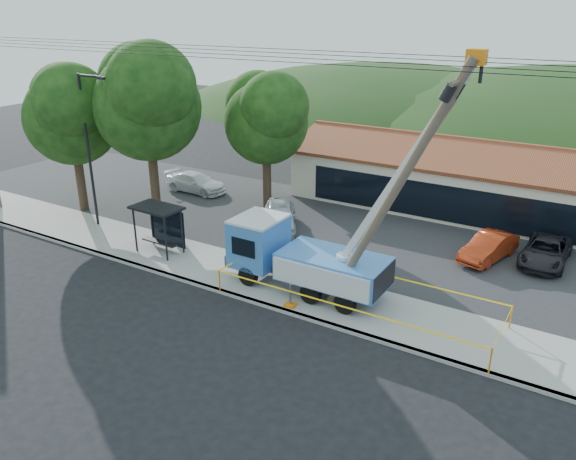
% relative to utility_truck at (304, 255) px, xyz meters
% --- Properties ---
extents(ground, '(120.00, 120.00, 0.00)m').
position_rel_utility_truck_xyz_m(ground, '(-0.73, -4.30, -1.84)').
color(ground, black).
rests_on(ground, ground).
extents(curb, '(60.00, 0.25, 0.15)m').
position_rel_utility_truck_xyz_m(curb, '(-0.73, -2.20, -1.76)').
color(curb, '#9A9890').
rests_on(curb, ground).
extents(sidewalk, '(60.00, 4.00, 0.15)m').
position_rel_utility_truck_xyz_m(sidewalk, '(-0.73, -0.30, -1.76)').
color(sidewalk, '#9A9890').
rests_on(sidewalk, ground).
extents(parking_lot, '(60.00, 12.00, 0.10)m').
position_rel_utility_truck_xyz_m(parking_lot, '(-0.73, 7.70, -1.79)').
color(parking_lot, '#28282B').
rests_on(parking_lot, ground).
extents(strip_mall, '(22.50, 8.53, 4.67)m').
position_rel_utility_truck_xyz_m(strip_mall, '(3.27, 15.68, 0.04)').
color(strip_mall, beige).
rests_on(strip_mall, ground).
extents(streetlight, '(2.13, 0.22, 9.00)m').
position_rel_utility_truck_xyz_m(streetlight, '(-14.52, 0.70, 3.47)').
color(streetlight, black).
rests_on(streetlight, ground).
extents(tree_west_near, '(7.56, 6.72, 10.80)m').
position_rel_utility_truck_xyz_m(tree_west_near, '(-12.73, 3.70, 5.69)').
color(tree_west_near, '#332316').
rests_on(tree_west_near, ground).
extents(tree_west_far, '(6.84, 6.08, 9.48)m').
position_rel_utility_truck_xyz_m(tree_west_far, '(-17.73, 2.20, 4.70)').
color(tree_west_far, '#332316').
rests_on(tree_west_far, ground).
extents(tree_lot, '(6.30, 5.60, 8.94)m').
position_rel_utility_truck_xyz_m(tree_lot, '(-7.73, 8.70, 4.37)').
color(tree_lot, '#332316').
rests_on(tree_lot, ground).
extents(hill_west, '(78.40, 56.00, 28.00)m').
position_rel_utility_truck_xyz_m(hill_west, '(-15.73, 50.70, -1.84)').
color(hill_west, '#1D3D16').
rests_on(hill_west, ground).
extents(power_lines, '(60.00, 1.42, 10.77)m').
position_rel_utility_truck_xyz_m(power_lines, '(-19.19, -0.49, 3.22)').
color(power_lines, brown).
rests_on(power_lines, ground).
extents(utility_truck, '(10.70, 4.06, 10.90)m').
position_rel_utility_truck_xyz_m(utility_truck, '(0.00, 0.00, 0.00)').
color(utility_truck, black).
rests_on(utility_truck, ground).
extents(leaning_pole, '(5.39, 2.01, 10.80)m').
position_rel_utility_truck_xyz_m(leaning_pole, '(4.45, -0.53, 4.17)').
color(leaning_pole, brown).
rests_on(leaning_pole, ground).
extents(bus_shelter, '(2.69, 1.70, 2.55)m').
position_rel_utility_truck_xyz_m(bus_shelter, '(-8.62, -0.23, 0.18)').
color(bus_shelter, black).
rests_on(bus_shelter, ground).
extents(caution_tape, '(12.18, 3.63, 1.05)m').
position_rel_utility_truck_xyz_m(caution_tape, '(2.92, -0.50, -0.90)').
color(caution_tape, orange).
rests_on(caution_tape, ground).
extents(car_silver, '(4.12, 5.03, 1.61)m').
position_rel_utility_truck_xyz_m(car_silver, '(-5.04, 5.94, -1.84)').
color(car_silver, silver).
rests_on(car_silver, ground).
extents(car_red, '(2.41, 4.28, 1.34)m').
position_rel_utility_truck_xyz_m(car_red, '(6.57, 7.91, -1.84)').
color(car_red, '#A82E10').
rests_on(car_red, ground).
extents(car_white, '(4.61, 1.88, 1.34)m').
position_rel_utility_truck_xyz_m(car_white, '(-13.94, 8.92, -1.84)').
color(car_white, white).
rests_on(car_white, ground).
extents(car_dark, '(2.23, 4.64, 1.28)m').
position_rel_utility_truck_xyz_m(car_dark, '(9.18, 8.95, -1.84)').
color(car_dark, black).
rests_on(car_dark, ground).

